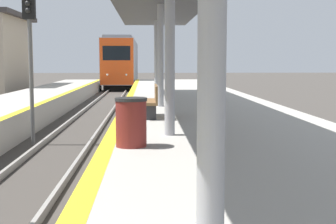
% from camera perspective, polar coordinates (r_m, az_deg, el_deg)
% --- Properties ---
extents(train, '(2.80, 17.42, 4.67)m').
position_cam_1_polar(train, '(46.94, -5.62, 6.01)').
color(train, black).
rests_on(train, ground).
extents(signal_mid, '(0.36, 0.31, 4.65)m').
position_cam_1_polar(signal_mid, '(14.56, -16.50, 8.78)').
color(signal_mid, '#595959').
rests_on(signal_mid, ground).
extents(trash_bin, '(0.61, 0.61, 0.92)m').
position_cam_1_polar(trash_bin, '(8.82, -4.52, -1.23)').
color(trash_bin, maroon).
rests_on(trash_bin, platform_right).
extents(bench, '(0.44, 1.65, 0.92)m').
position_cam_1_polar(bench, '(13.43, -1.98, 1.45)').
color(bench, brown).
rests_on(bench, platform_right).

